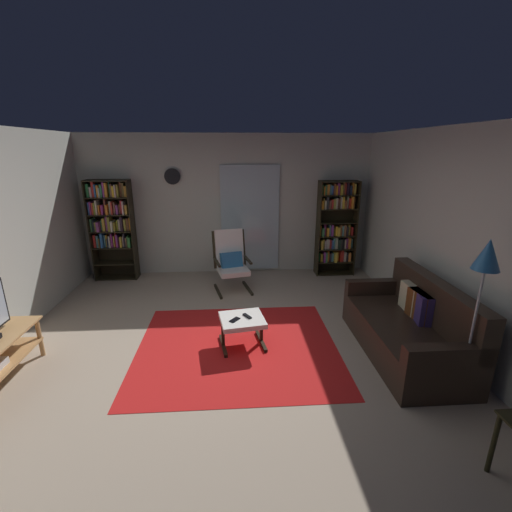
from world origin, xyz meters
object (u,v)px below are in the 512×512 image
(tv_remote, at_px, (247,316))
(cell_phone, at_px, (235,320))
(leather_sofa, at_px, (409,328))
(floor_lamp_by_sofa, at_px, (485,268))
(bookshelf_near_sofa, at_px, (336,226))
(wall_clock, at_px, (172,176))
(ottoman, at_px, (242,323))
(bookshelf_near_tv, at_px, (112,222))
(lounge_armchair, at_px, (231,259))

(tv_remote, xyz_separation_m, cell_phone, (-0.15, -0.08, -0.00))
(leather_sofa, relative_size, floor_lamp_by_sofa, 1.14)
(bookshelf_near_sofa, bearing_deg, wall_clock, 175.93)
(bookshelf_near_sofa, bearing_deg, ottoman, -126.40)
(bookshelf_near_sofa, relative_size, tv_remote, 12.34)
(bookshelf_near_tv, relative_size, wall_clock, 6.26)
(tv_remote, bearing_deg, cell_phone, 176.04)
(floor_lamp_by_sofa, bearing_deg, cell_phone, 154.72)
(wall_clock, bearing_deg, floor_lamp_by_sofa, -49.34)
(lounge_armchair, bearing_deg, wall_clock, 139.92)
(cell_phone, height_order, wall_clock, wall_clock)
(bookshelf_near_sofa, relative_size, cell_phone, 12.69)
(ottoman, height_order, wall_clock, wall_clock)
(lounge_armchair, xyz_separation_m, floor_lamp_by_sofa, (2.23, -2.93, 0.81))
(bookshelf_near_tv, xyz_separation_m, bookshelf_near_sofa, (4.11, -0.02, -0.13))
(bookshelf_near_sofa, relative_size, ottoman, 3.01)
(cell_phone, bearing_deg, tv_remote, 66.80)
(cell_phone, relative_size, floor_lamp_by_sofa, 0.09)
(leather_sofa, distance_m, lounge_armchair, 2.99)
(leather_sofa, bearing_deg, ottoman, 171.82)
(bookshelf_near_tv, distance_m, wall_clock, 1.37)
(leather_sofa, distance_m, floor_lamp_by_sofa, 1.31)
(bookshelf_near_tv, distance_m, tv_remote, 3.48)
(cell_phone, bearing_deg, bookshelf_near_sofa, 91.74)
(tv_remote, bearing_deg, ottoman, 168.96)
(ottoman, xyz_separation_m, floor_lamp_by_sofa, (2.10, -1.09, 1.04))
(bookshelf_near_sofa, relative_size, floor_lamp_by_sofa, 1.11)
(wall_clock, bearing_deg, bookshelf_near_tv, -170.14)
(bookshelf_near_sofa, relative_size, leather_sofa, 0.97)
(tv_remote, bearing_deg, floor_lamp_by_sofa, -60.64)
(bookshelf_near_sofa, height_order, cell_phone, bookshelf_near_sofa)
(bookshelf_near_sofa, relative_size, wall_clock, 6.13)
(leather_sofa, bearing_deg, bookshelf_near_tv, 146.48)
(leather_sofa, relative_size, cell_phone, 13.06)
(lounge_armchair, bearing_deg, ottoman, -85.85)
(tv_remote, relative_size, wall_clock, 0.50)
(lounge_armchair, height_order, floor_lamp_by_sofa, floor_lamp_by_sofa)
(bookshelf_near_sofa, distance_m, wall_clock, 3.15)
(lounge_armchair, relative_size, ottoman, 1.73)
(cell_phone, bearing_deg, floor_lamp_by_sofa, 13.55)
(cell_phone, height_order, floor_lamp_by_sofa, floor_lamp_by_sofa)
(bookshelf_near_tv, xyz_separation_m, cell_phone, (2.18, -2.57, -0.68))
(leather_sofa, distance_m, tv_remote, 1.92)
(bookshelf_near_sofa, xyz_separation_m, cell_phone, (-1.93, -2.55, -0.56))
(ottoman, distance_m, wall_clock, 3.33)
(leather_sofa, bearing_deg, lounge_armchair, 134.58)
(bookshelf_near_tv, xyz_separation_m, wall_clock, (1.10, 0.19, 0.79))
(tv_remote, relative_size, cell_phone, 1.03)
(lounge_armchair, distance_m, ottoman, 1.86)
(leather_sofa, bearing_deg, wall_clock, 136.24)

